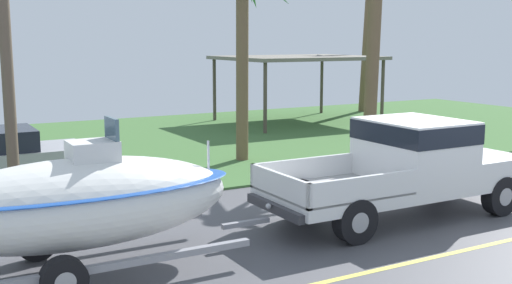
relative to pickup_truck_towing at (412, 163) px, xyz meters
The scene contains 6 objects.
ground 8.19m from the pickup_truck_towing, 86.99° to the left, with size 36.00×22.00×0.11m.
pickup_truck_towing is the anchor object (origin of this frame).
boat_on_trailer 6.60m from the pickup_truck_towing, behind, with size 5.92×2.15×2.35m.
carport_awning 14.24m from the pickup_truck_towing, 66.36° to the left, with size 6.07×4.81×2.80m.
palm_tree_mid 7.49m from the pickup_truck_towing, 92.70° to the left, with size 3.23×2.83×5.93m.
utility_pole 8.67m from the pickup_truck_towing, 147.36° to the left, with size 0.24×1.80×7.78m.
Camera 1 is at (-9.17, -8.94, 3.50)m, focal length 44.32 mm.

